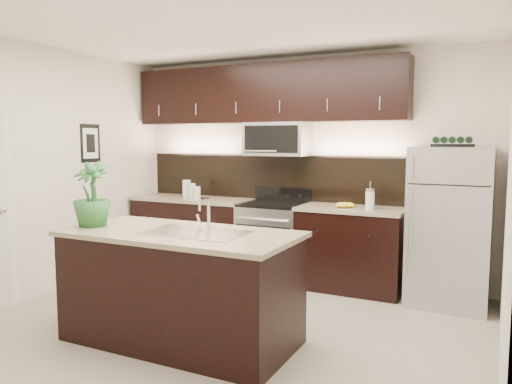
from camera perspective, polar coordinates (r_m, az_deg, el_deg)
ground at (r=4.66m, az=-3.99°, el=-15.31°), size 4.50×4.50×0.00m
room_walls at (r=4.37m, az=-5.67°, el=6.00°), size 4.52×4.02×2.71m
counter_run at (r=6.17m, az=0.27°, el=-5.44°), size 3.51×0.65×0.94m
upper_fixtures at (r=6.19m, az=1.11°, el=10.13°), size 3.49×0.40×1.66m
island at (r=4.28m, az=-8.59°, el=-10.63°), size 1.96×0.96×0.94m
sink_faucet at (r=4.10m, az=-6.89°, el=-4.41°), size 0.84×0.50×0.28m
refrigerator at (r=5.46m, az=21.25°, el=-3.71°), size 0.78×0.71×1.62m
wine_rack at (r=5.39m, az=21.59°, el=5.30°), size 0.40×0.25×0.10m
plant at (r=4.56m, az=-18.26°, el=-0.20°), size 0.37×0.37×0.57m
canisters at (r=6.47m, az=-7.50°, el=0.18°), size 0.33×0.20×0.23m
french_press at (r=5.57m, az=12.90°, el=-0.78°), size 0.10×0.10×0.30m
bananas at (r=5.64m, az=9.53°, el=-1.44°), size 0.25×0.22×0.06m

